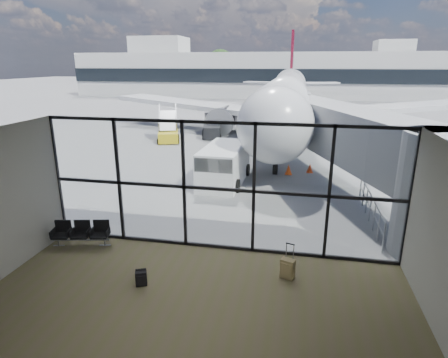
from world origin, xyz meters
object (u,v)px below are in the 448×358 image
(mobile_stairs, at_px, (168,134))
(airliner, at_px, (286,97))
(backpack, at_px, (141,278))
(suitcase, at_px, (287,269))
(seating_row, at_px, (82,232))
(service_van, at_px, (224,165))
(belt_loader, at_px, (212,130))

(mobile_stairs, bearing_deg, airliner, 19.91)
(backpack, xyz_separation_m, suitcase, (4.18, 1.21, 0.10))
(seating_row, xyz_separation_m, airliner, (6.10, 25.59, 2.65))
(seating_row, bearing_deg, backpack, -45.52)
(seating_row, distance_m, service_van, 8.81)
(mobile_stairs, bearing_deg, seating_row, -98.71)
(belt_loader, distance_m, mobile_stairs, 3.95)
(backpack, height_order, service_van, service_van)
(belt_loader, bearing_deg, mobile_stairs, -155.87)
(backpack, height_order, belt_loader, belt_loader)
(airliner, distance_m, mobile_stairs, 12.10)
(belt_loader, bearing_deg, seating_row, -103.90)
(backpack, xyz_separation_m, mobile_stairs, (-6.28, 20.27, 0.32))
(seating_row, height_order, belt_loader, belt_loader)
(suitcase, xyz_separation_m, mobile_stairs, (-10.46, 19.06, 0.22))
(seating_row, bearing_deg, belt_loader, 77.69)
(belt_loader, bearing_deg, suitcase, -85.17)
(backpack, xyz_separation_m, belt_loader, (-3.18, 22.71, 0.38))
(airliner, distance_m, service_van, 17.86)
(seating_row, xyz_separation_m, suitcase, (7.30, -0.82, -0.15))
(backpack, bearing_deg, belt_loader, 75.78)
(suitcase, distance_m, belt_loader, 22.72)
(seating_row, relative_size, suitcase, 1.79)
(seating_row, bearing_deg, mobile_stairs, 87.36)
(service_van, bearing_deg, seating_row, -111.89)
(service_van, distance_m, belt_loader, 13.16)
(backpack, height_order, airliner, airliner)
(backpack, bearing_deg, suitcase, -6.02)
(airliner, bearing_deg, belt_loader, -141.78)
(belt_loader, height_order, mobile_stairs, mobile_stairs)
(service_van, relative_size, mobile_stairs, 1.29)
(suitcase, distance_m, mobile_stairs, 21.74)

